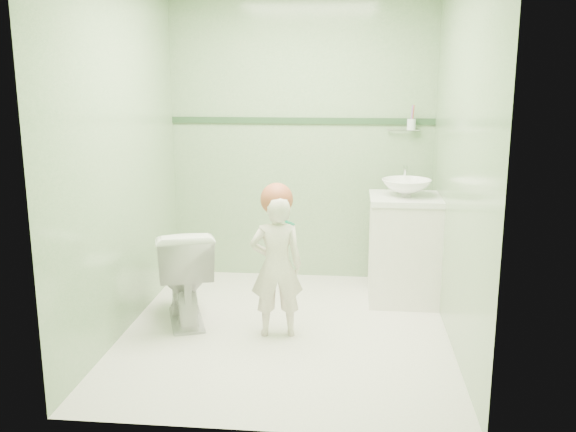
# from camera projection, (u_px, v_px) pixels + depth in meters

# --- Properties ---
(ground) EXTENTS (2.50, 2.50, 0.00)m
(ground) POSITION_uv_depth(u_px,v_px,m) (286.00, 331.00, 4.34)
(ground) COLOR silver
(ground) RESTS_ON ground
(room_shell) EXTENTS (2.50, 2.54, 2.40)m
(room_shell) POSITION_uv_depth(u_px,v_px,m) (286.00, 158.00, 4.07)
(room_shell) COLOR #82AB7A
(room_shell) RESTS_ON ground
(trim_stripe) EXTENTS (2.20, 0.02, 0.05)m
(trim_stripe) POSITION_uv_depth(u_px,v_px,m) (301.00, 121.00, 5.24)
(trim_stripe) COLOR #2A492C
(trim_stripe) RESTS_ON room_shell
(vanity) EXTENTS (0.52, 0.50, 0.80)m
(vanity) POSITION_uv_depth(u_px,v_px,m) (404.00, 251.00, 4.85)
(vanity) COLOR white
(vanity) RESTS_ON ground
(counter) EXTENTS (0.54, 0.52, 0.04)m
(counter) POSITION_uv_depth(u_px,v_px,m) (406.00, 199.00, 4.76)
(counter) COLOR white
(counter) RESTS_ON vanity
(basin) EXTENTS (0.37, 0.37, 0.13)m
(basin) POSITION_uv_depth(u_px,v_px,m) (406.00, 188.00, 4.74)
(basin) COLOR white
(basin) RESTS_ON counter
(faucet) EXTENTS (0.03, 0.13, 0.18)m
(faucet) POSITION_uv_depth(u_px,v_px,m) (405.00, 173.00, 4.90)
(faucet) COLOR silver
(faucet) RESTS_ON counter
(cup_holder) EXTENTS (0.26, 0.07, 0.21)m
(cup_holder) POSITION_uv_depth(u_px,v_px,m) (410.00, 125.00, 5.10)
(cup_holder) COLOR silver
(cup_holder) RESTS_ON room_shell
(toilet) EXTENTS (0.59, 0.77, 0.69)m
(toilet) POSITION_uv_depth(u_px,v_px,m) (184.00, 274.00, 4.46)
(toilet) COLOR white
(toilet) RESTS_ON ground
(toddler) EXTENTS (0.39, 0.29, 0.97)m
(toddler) POSITION_uv_depth(u_px,v_px,m) (277.00, 266.00, 4.18)
(toddler) COLOR white
(toddler) RESTS_ON ground
(hair_cap) EXTENTS (0.21, 0.21, 0.21)m
(hair_cap) POSITION_uv_depth(u_px,v_px,m) (277.00, 199.00, 4.11)
(hair_cap) COLOR #A04F32
(hair_cap) RESTS_ON toddler
(teal_toothbrush) EXTENTS (0.11, 0.14, 0.08)m
(teal_toothbrush) POSITION_uv_depth(u_px,v_px,m) (289.00, 222.00, 4.00)
(teal_toothbrush) COLOR #0B845E
(teal_toothbrush) RESTS_ON toddler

